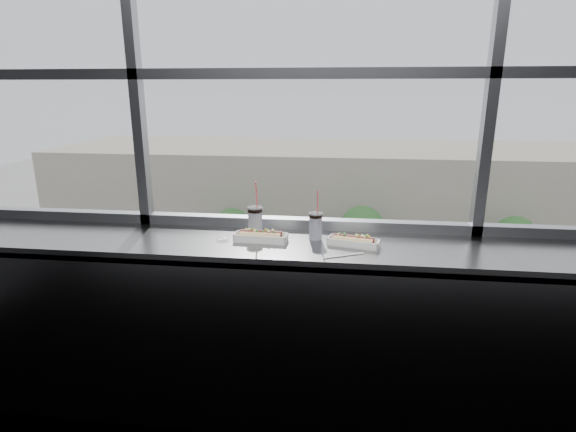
# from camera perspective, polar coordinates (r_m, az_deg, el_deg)

# --- Properties ---
(wall_back_lower) EXTENTS (6.00, 0.00, 6.00)m
(wall_back_lower) POSITION_cam_1_polar(r_m,az_deg,el_deg) (2.95, 1.98, -11.77)
(wall_back_lower) COLOR black
(wall_back_lower) RESTS_ON ground
(window_glass) EXTENTS (6.00, 0.00, 6.00)m
(window_glass) POSITION_cam_1_polar(r_m,az_deg,el_deg) (2.67, 2.40, 24.09)
(window_glass) COLOR silver
(window_glass) RESTS_ON ground
(window_mullions) EXTENTS (6.00, 0.08, 2.40)m
(window_mullions) POSITION_cam_1_polar(r_m,az_deg,el_deg) (2.65, 2.36, 24.15)
(window_mullions) COLOR gray
(window_mullions) RESTS_ON ground
(counter) EXTENTS (6.00, 0.55, 0.06)m
(counter) POSITION_cam_1_polar(r_m,az_deg,el_deg) (2.49, 1.51, -4.04)
(counter) COLOR gray
(counter) RESTS_ON ground
(counter_fascia) EXTENTS (6.00, 0.04, 1.04)m
(counter_fascia) POSITION_cam_1_polar(r_m,az_deg,el_deg) (2.49, 0.82, -17.37)
(counter_fascia) COLOR gray
(counter_fascia) RESTS_ON ground
(hotdog_tray_left) EXTENTS (0.30, 0.11, 0.07)m
(hotdog_tray_left) POSITION_cam_1_polar(r_m,az_deg,el_deg) (2.50, -3.47, -2.56)
(hotdog_tray_left) COLOR white
(hotdog_tray_left) RESTS_ON counter
(hotdog_tray_right) EXTENTS (0.29, 0.15, 0.07)m
(hotdog_tray_right) POSITION_cam_1_polar(r_m,az_deg,el_deg) (2.45, 8.32, -3.16)
(hotdog_tray_right) COLOR white
(hotdog_tray_right) RESTS_ON counter
(soda_cup_left) EXTENTS (0.09, 0.09, 0.32)m
(soda_cup_left) POSITION_cam_1_polar(r_m,az_deg,el_deg) (2.58, -4.18, -0.49)
(soda_cup_left) COLOR white
(soda_cup_left) RESTS_ON counter
(soda_cup_right) EXTENTS (0.08, 0.08, 0.29)m
(soda_cup_right) POSITION_cam_1_polar(r_m,az_deg,el_deg) (2.52, 3.51, -1.10)
(soda_cup_right) COLOR white
(soda_cup_right) RESTS_ON counter
(loose_straw) EXTENTS (0.20, 0.11, 0.01)m
(loose_straw) POSITION_cam_1_polar(r_m,az_deg,el_deg) (2.29, 7.08, -5.01)
(loose_straw) COLOR white
(loose_straw) RESTS_ON counter
(wrapper) EXTENTS (0.09, 0.06, 0.02)m
(wrapper) POSITION_cam_1_polar(r_m,az_deg,el_deg) (2.53, -8.28, -2.88)
(wrapper) COLOR silver
(wrapper) RESTS_ON counter
(plaza_ground) EXTENTS (120.00, 120.00, 0.00)m
(plaza_ground) POSITION_cam_1_polar(r_m,az_deg,el_deg) (47.88, 6.56, 0.01)
(plaza_ground) COLOR gray
(plaza_ground) RESTS_ON ground
(street_asphalt) EXTENTS (80.00, 10.00, 0.06)m
(street_asphalt) POSITION_cam_1_polar(r_m,az_deg,el_deg) (26.02, 5.84, -14.01)
(street_asphalt) COLOR black
(street_asphalt) RESTS_ON plaza_ground
(far_sidewalk) EXTENTS (80.00, 6.00, 0.04)m
(far_sidewalk) POSITION_cam_1_polar(r_m,az_deg,el_deg) (33.21, 6.20, -7.18)
(far_sidewalk) COLOR gray
(far_sidewalk) RESTS_ON plaza_ground
(far_building) EXTENTS (50.00, 14.00, 8.00)m
(far_building) POSITION_cam_1_polar(r_m,az_deg,el_deg) (41.57, 6.63, 3.27)
(far_building) COLOR #9D9581
(far_building) RESTS_ON plaza_ground
(car_far_c) EXTENTS (3.69, 7.01, 2.23)m
(car_far_c) POSITION_cam_1_polar(r_m,az_deg,el_deg) (31.64, 29.99, -8.26)
(car_far_c) COLOR white
(car_far_c) RESTS_ON street_asphalt
(car_near_a) EXTENTS (3.18, 6.86, 2.24)m
(car_near_a) POSITION_cam_1_polar(r_m,az_deg,el_deg) (25.98, -26.81, -12.93)
(car_near_a) COLOR silver
(car_near_a) RESTS_ON street_asphalt
(car_near_d) EXTENTS (2.74, 6.52, 2.17)m
(car_near_d) POSITION_cam_1_polar(r_m,az_deg,el_deg) (22.82, 22.19, -16.58)
(car_near_d) COLOR beige
(car_near_d) RESTS_ON street_asphalt
(car_far_b) EXTENTS (2.83, 5.83, 1.88)m
(car_far_b) POSITION_cam_1_polar(r_m,az_deg,el_deg) (29.16, 7.69, -8.51)
(car_far_b) COLOR #9E532A
(car_far_b) RESTS_ON street_asphalt
(car_near_b) EXTENTS (3.28, 6.95, 2.26)m
(car_near_b) POSITION_cam_1_polar(r_m,az_deg,el_deg) (23.37, -14.23, -14.89)
(car_near_b) COLOR #383838
(car_near_b) RESTS_ON street_asphalt
(car_far_a) EXTENTS (2.51, 5.61, 1.84)m
(car_far_a) POSITION_cam_1_polar(r_m,az_deg,el_deg) (30.77, -12.23, -7.44)
(car_far_a) COLOR black
(car_far_a) RESTS_ON street_asphalt
(car_near_c) EXTENTS (2.98, 6.24, 2.02)m
(car_near_c) POSITION_cam_1_polar(r_m,az_deg,el_deg) (22.10, 2.49, -16.66)
(car_near_c) COLOR #9D0300
(car_near_c) RESTS_ON street_asphalt
(pedestrian_a) EXTENTS (0.69, 0.93, 2.08)m
(pedestrian_a) POSITION_cam_1_polar(r_m,az_deg,el_deg) (33.76, -2.53, -4.77)
(pedestrian_a) COLOR #66605B
(pedestrian_a) RESTS_ON far_sidewalk
(pedestrian_b) EXTENTS (0.74, 0.99, 2.22)m
(pedestrian_b) POSITION_cam_1_polar(r_m,az_deg,el_deg) (33.06, 1.79, -5.09)
(pedestrian_b) COLOR #66605B
(pedestrian_b) RESTS_ON far_sidewalk
(pedestrian_c) EXTENTS (0.85, 0.64, 1.92)m
(pedestrian_c) POSITION_cam_1_polar(r_m,az_deg,el_deg) (33.24, 16.58, -5.93)
(pedestrian_c) COLOR #66605B
(pedestrian_c) RESTS_ON far_sidewalk
(pedestrian_d) EXTENTS (0.63, 0.84, 1.88)m
(pedestrian_d) POSITION_cam_1_polar(r_m,az_deg,el_deg) (32.78, 19.17, -6.51)
(pedestrian_d) COLOR #66605B
(pedestrian_d) RESTS_ON far_sidewalk
(tree_left) EXTENTS (2.96, 2.96, 4.62)m
(tree_left) POSITION_cam_1_polar(r_m,az_deg,el_deg) (33.10, -7.10, -1.56)
(tree_left) COLOR #47382B
(tree_left) RESTS_ON far_sidewalk
(tree_center) EXTENTS (3.26, 3.26, 5.09)m
(tree_center) POSITION_cam_1_polar(r_m,az_deg,el_deg) (32.07, 9.36, -1.61)
(tree_center) COLOR #47382B
(tree_center) RESTS_ON far_sidewalk
(tree_right) EXTENTS (3.01, 3.01, 4.70)m
(tree_right) POSITION_cam_1_polar(r_m,az_deg,el_deg) (34.19, 26.82, -2.53)
(tree_right) COLOR #47382B
(tree_right) RESTS_ON far_sidewalk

